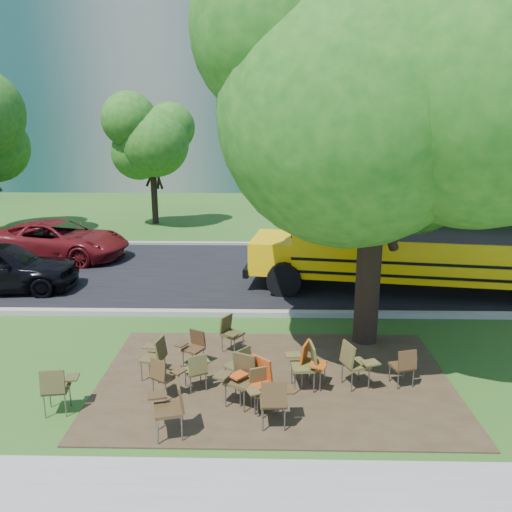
{
  "coord_description": "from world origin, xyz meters",
  "views": [
    {
      "loc": [
        0.82,
        -9.58,
        4.98
      ],
      "look_at": [
        0.52,
        4.32,
        1.32
      ],
      "focal_mm": 35.0,
      "sensor_mm": 36.0,
      "label": 1
    }
  ],
  "objects_px": {
    "chair_2": "(197,368)",
    "chair_7": "(354,361)",
    "chair_3": "(256,377)",
    "chair_9": "(194,345)",
    "chair_1": "(164,374)",
    "chair_8": "(156,354)",
    "chair_10": "(230,331)",
    "bg_car_red": "(58,240)",
    "chair_5": "(260,386)",
    "school_bus": "(485,236)",
    "main_tree": "(378,116)",
    "chair_4": "(275,398)",
    "chair_6": "(306,362)",
    "chair_0": "(56,385)",
    "chair_12": "(311,361)",
    "chair_14": "(240,375)",
    "chair_15": "(172,403)",
    "chair_11": "(240,362)",
    "chair_13": "(405,363)"
  },
  "relations": [
    {
      "from": "chair_2",
      "to": "chair_7",
      "type": "distance_m",
      "value": 3.02
    },
    {
      "from": "chair_3",
      "to": "chair_9",
      "type": "xyz_separation_m",
      "value": [
        -1.35,
        1.56,
        -0.09
      ]
    },
    {
      "from": "chair_1",
      "to": "chair_8",
      "type": "height_order",
      "value": "chair_8"
    },
    {
      "from": "chair_1",
      "to": "chair_2",
      "type": "xyz_separation_m",
      "value": [
        0.58,
        0.27,
        -0.02
      ]
    },
    {
      "from": "chair_10",
      "to": "bg_car_red",
      "type": "xyz_separation_m",
      "value": [
        -7.13,
        7.98,
        0.2
      ]
    },
    {
      "from": "chair_9",
      "to": "chair_5",
      "type": "bearing_deg",
      "value": 158.38
    },
    {
      "from": "school_bus",
      "to": "bg_car_red",
      "type": "distance_m",
      "value": 14.93
    },
    {
      "from": "chair_7",
      "to": "chair_5",
      "type": "bearing_deg",
      "value": -85.45
    },
    {
      "from": "bg_car_red",
      "to": "main_tree",
      "type": "bearing_deg",
      "value": -115.51
    },
    {
      "from": "chair_10",
      "to": "bg_car_red",
      "type": "height_order",
      "value": "bg_car_red"
    },
    {
      "from": "chair_8",
      "to": "bg_car_red",
      "type": "relative_size",
      "value": 0.17
    },
    {
      "from": "school_bus",
      "to": "chair_4",
      "type": "xyz_separation_m",
      "value": [
        -6.32,
        -7.13,
        -1.24
      ]
    },
    {
      "from": "main_tree",
      "to": "school_bus",
      "type": "bearing_deg",
      "value": 40.81
    },
    {
      "from": "chair_3",
      "to": "chair_10",
      "type": "relative_size",
      "value": 1.1
    },
    {
      "from": "chair_6",
      "to": "chair_7",
      "type": "relative_size",
      "value": 0.99
    },
    {
      "from": "chair_0",
      "to": "bg_car_red",
      "type": "bearing_deg",
      "value": 103.24
    },
    {
      "from": "chair_0",
      "to": "chair_3",
      "type": "height_order",
      "value": "chair_3"
    },
    {
      "from": "main_tree",
      "to": "chair_3",
      "type": "xyz_separation_m",
      "value": [
        -2.52,
        -2.88,
        -4.58
      ]
    },
    {
      "from": "main_tree",
      "to": "chair_12",
      "type": "height_order",
      "value": "main_tree"
    },
    {
      "from": "chair_8",
      "to": "chair_14",
      "type": "height_order",
      "value": "chair_14"
    },
    {
      "from": "chair_0",
      "to": "chair_3",
      "type": "relative_size",
      "value": 0.95
    },
    {
      "from": "chair_1",
      "to": "chair_3",
      "type": "bearing_deg",
      "value": 24.56
    },
    {
      "from": "chair_10",
      "to": "chair_15",
      "type": "relative_size",
      "value": 0.88
    },
    {
      "from": "chair_2",
      "to": "chair_11",
      "type": "height_order",
      "value": "chair_11"
    },
    {
      "from": "chair_13",
      "to": "chair_14",
      "type": "xyz_separation_m",
      "value": [
        -3.17,
        -0.69,
        0.08
      ]
    },
    {
      "from": "chair_15",
      "to": "chair_8",
      "type": "bearing_deg",
      "value": 4.86
    },
    {
      "from": "chair_4",
      "to": "chair_3",
      "type": "bearing_deg",
      "value": 113.44
    },
    {
      "from": "main_tree",
      "to": "chair_13",
      "type": "xyz_separation_m",
      "value": [
        0.36,
        -2.12,
        -4.65
      ]
    },
    {
      "from": "chair_3",
      "to": "chair_14",
      "type": "distance_m",
      "value": 0.3
    },
    {
      "from": "chair_14",
      "to": "bg_car_red",
      "type": "distance_m",
      "value": 12.59
    },
    {
      "from": "main_tree",
      "to": "chair_14",
      "type": "relative_size",
      "value": 9.08
    },
    {
      "from": "main_tree",
      "to": "chair_5",
      "type": "bearing_deg",
      "value": -128.74
    },
    {
      "from": "chair_0",
      "to": "chair_14",
      "type": "distance_m",
      "value": 3.23
    },
    {
      "from": "chair_13",
      "to": "chair_12",
      "type": "bearing_deg",
      "value": 165.07
    },
    {
      "from": "chair_3",
      "to": "chair_12",
      "type": "bearing_deg",
      "value": -101.99
    },
    {
      "from": "school_bus",
      "to": "chair_12",
      "type": "bearing_deg",
      "value": -125.8
    },
    {
      "from": "chair_5",
      "to": "chair_15",
      "type": "xyz_separation_m",
      "value": [
        -1.44,
        -0.77,
        0.1
      ]
    },
    {
      "from": "main_tree",
      "to": "chair_7",
      "type": "xyz_separation_m",
      "value": [
        -0.63,
        -2.2,
        -4.58
      ]
    },
    {
      "from": "chair_2",
      "to": "main_tree",
      "type": "bearing_deg",
      "value": 5.8
    },
    {
      "from": "chair_7",
      "to": "chair_9",
      "type": "xyz_separation_m",
      "value": [
        -3.24,
        0.88,
        -0.1
      ]
    },
    {
      "from": "chair_12",
      "to": "chair_7",
      "type": "bearing_deg",
      "value": 107.4
    },
    {
      "from": "chair_6",
      "to": "chair_10",
      "type": "bearing_deg",
      "value": 39.03
    },
    {
      "from": "chair_0",
      "to": "chair_1",
      "type": "xyz_separation_m",
      "value": [
        1.78,
        0.56,
        -0.05
      ]
    },
    {
      "from": "chair_5",
      "to": "chair_8",
      "type": "relative_size",
      "value": 0.9
    },
    {
      "from": "chair_5",
      "to": "bg_car_red",
      "type": "height_order",
      "value": "bg_car_red"
    },
    {
      "from": "main_tree",
      "to": "bg_car_red",
      "type": "distance_m",
      "value": 13.37
    },
    {
      "from": "main_tree",
      "to": "chair_2",
      "type": "xyz_separation_m",
      "value": [
        -3.65,
        -2.36,
        -4.68
      ]
    },
    {
      "from": "chair_15",
      "to": "chair_1",
      "type": "bearing_deg",
      "value": 2.62
    },
    {
      "from": "chair_6",
      "to": "chair_12",
      "type": "bearing_deg",
      "value": -57.01
    },
    {
      "from": "chair_7",
      "to": "chair_12",
      "type": "relative_size",
      "value": 1.04
    }
  ]
}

